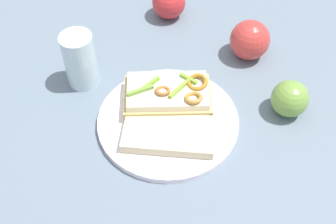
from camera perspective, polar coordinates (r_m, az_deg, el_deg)
ground_plane at (r=0.80m, az=0.00°, el=-1.50°), size 2.00×2.00×0.00m
plate at (r=0.79m, az=0.00°, el=-1.22°), size 0.26×0.26×0.01m
sandwich at (r=0.80m, az=0.08°, el=2.27°), size 0.19×0.18×0.05m
bread_slice_side at (r=0.76m, az=0.08°, el=-2.94°), size 0.17×0.18×0.02m
apple_0 at (r=1.01m, az=0.11°, el=14.40°), size 0.11×0.11×0.08m
apple_1 at (r=0.92m, az=10.83°, el=9.40°), size 0.09×0.09×0.08m
apple_2 at (r=0.82m, az=15.89°, el=1.72°), size 0.10×0.10×0.07m
drinking_glass at (r=0.85m, az=-11.63°, el=6.78°), size 0.06×0.06×0.11m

